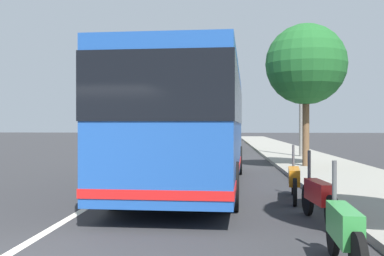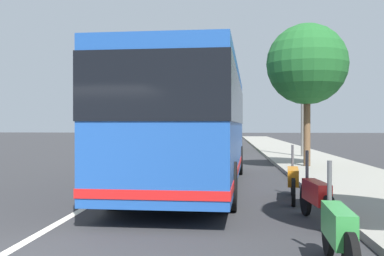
{
  "view_description": "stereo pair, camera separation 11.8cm",
  "coord_description": "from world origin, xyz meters",
  "px_view_note": "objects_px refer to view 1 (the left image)",
  "views": [
    {
      "loc": [
        -4.89,
        -2.89,
        1.72
      ],
      "look_at": [
        9.26,
        -1.88,
        1.65
      ],
      "focal_mm": 43.51,
      "sensor_mm": 36.0,
      "label": 1
    },
    {
      "loc": [
        -4.88,
        -3.0,
        1.72
      ],
      "look_at": [
        9.26,
        -1.88,
        1.65
      ],
      "focal_mm": 43.51,
      "sensor_mm": 36.0,
      "label": 2
    }
  ],
  "objects_px": {
    "coach_bus": "(193,119)",
    "motorcycle_by_tree": "(344,232)",
    "motorcycle_far_end": "(294,180)",
    "car_oncoming": "(223,136)",
    "utility_pole": "(302,91)",
    "car_side_street": "(221,140)",
    "motorcycle_nearest_curb": "(319,197)",
    "roadside_tree_mid_block": "(306,65)"
  },
  "relations": [
    {
      "from": "motorcycle_far_end",
      "to": "motorcycle_nearest_curb",
      "type": "bearing_deg",
      "value": -171.76
    },
    {
      "from": "car_side_street",
      "to": "utility_pole",
      "type": "bearing_deg",
      "value": -147.35
    },
    {
      "from": "car_oncoming",
      "to": "motorcycle_far_end",
      "type": "bearing_deg",
      "value": -177.63
    },
    {
      "from": "motorcycle_by_tree",
      "to": "roadside_tree_mid_block",
      "type": "distance_m",
      "value": 13.63
    },
    {
      "from": "car_oncoming",
      "to": "utility_pole",
      "type": "height_order",
      "value": "utility_pole"
    },
    {
      "from": "car_side_street",
      "to": "utility_pole",
      "type": "relative_size",
      "value": 0.58
    },
    {
      "from": "motorcycle_by_tree",
      "to": "car_oncoming",
      "type": "xyz_separation_m",
      "value": [
        40.61,
        1.6,
        0.2
      ]
    },
    {
      "from": "coach_bus",
      "to": "motorcycle_by_tree",
      "type": "xyz_separation_m",
      "value": [
        -7.44,
        -2.28,
        -1.43
      ]
    },
    {
      "from": "car_side_street",
      "to": "utility_pole",
      "type": "height_order",
      "value": "utility_pole"
    },
    {
      "from": "motorcycle_by_tree",
      "to": "car_side_street",
      "type": "distance_m",
      "value": 26.71
    },
    {
      "from": "motorcycle_far_end",
      "to": "car_side_street",
      "type": "height_order",
      "value": "car_side_street"
    },
    {
      "from": "motorcycle_by_tree",
      "to": "car_side_street",
      "type": "bearing_deg",
      "value": 6.38
    },
    {
      "from": "utility_pole",
      "to": "car_oncoming",
      "type": "bearing_deg",
      "value": 10.91
    },
    {
      "from": "car_side_street",
      "to": "car_oncoming",
      "type": "bearing_deg",
      "value": 3.88
    },
    {
      "from": "coach_bus",
      "to": "car_oncoming",
      "type": "bearing_deg",
      "value": 1.43
    },
    {
      "from": "coach_bus",
      "to": "utility_pole",
      "type": "bearing_deg",
      "value": -20.33
    },
    {
      "from": "motorcycle_far_end",
      "to": "roadside_tree_mid_block",
      "type": "distance_m",
      "value": 8.63
    },
    {
      "from": "car_oncoming",
      "to": "car_side_street",
      "type": "relative_size",
      "value": 0.97
    },
    {
      "from": "motorcycle_nearest_curb",
      "to": "motorcycle_far_end",
      "type": "bearing_deg",
      "value": -3.92
    },
    {
      "from": "car_oncoming",
      "to": "utility_pole",
      "type": "distance_m",
      "value": 22.27
    },
    {
      "from": "coach_bus",
      "to": "roadside_tree_mid_block",
      "type": "height_order",
      "value": "roadside_tree_mid_block"
    },
    {
      "from": "roadside_tree_mid_block",
      "to": "utility_pole",
      "type": "distance_m",
      "value": 6.0
    },
    {
      "from": "motorcycle_nearest_curb",
      "to": "car_oncoming",
      "type": "height_order",
      "value": "car_oncoming"
    },
    {
      "from": "motorcycle_far_end",
      "to": "car_side_street",
      "type": "bearing_deg",
      "value": 11.94
    },
    {
      "from": "coach_bus",
      "to": "motorcycle_nearest_curb",
      "type": "relative_size",
      "value": 5.42
    },
    {
      "from": "coach_bus",
      "to": "utility_pole",
      "type": "height_order",
      "value": "utility_pole"
    },
    {
      "from": "car_oncoming",
      "to": "utility_pole",
      "type": "relative_size",
      "value": 0.57
    },
    {
      "from": "motorcycle_nearest_curb",
      "to": "car_side_street",
      "type": "distance_m",
      "value": 23.94
    },
    {
      "from": "car_side_street",
      "to": "roadside_tree_mid_block",
      "type": "bearing_deg",
      "value": -161.87
    },
    {
      "from": "utility_pole",
      "to": "motorcycle_far_end",
      "type": "bearing_deg",
      "value": 170.09
    },
    {
      "from": "coach_bus",
      "to": "car_oncoming",
      "type": "distance_m",
      "value": 33.21
    },
    {
      "from": "motorcycle_nearest_curb",
      "to": "roadside_tree_mid_block",
      "type": "relative_size",
      "value": 0.36
    },
    {
      "from": "motorcycle_far_end",
      "to": "utility_pole",
      "type": "distance_m",
      "value": 14.11
    },
    {
      "from": "motorcycle_far_end",
      "to": "utility_pole",
      "type": "relative_size",
      "value": 0.32
    },
    {
      "from": "motorcycle_nearest_curb",
      "to": "utility_pole",
      "type": "height_order",
      "value": "utility_pole"
    },
    {
      "from": "car_oncoming",
      "to": "utility_pole",
      "type": "xyz_separation_m",
      "value": [
        -21.69,
        -4.18,
        2.83
      ]
    },
    {
      "from": "coach_bus",
      "to": "motorcycle_far_end",
      "type": "height_order",
      "value": "coach_bus"
    },
    {
      "from": "car_oncoming",
      "to": "roadside_tree_mid_block",
      "type": "bearing_deg",
      "value": -173.57
    },
    {
      "from": "motorcycle_by_tree",
      "to": "car_side_street",
      "type": "height_order",
      "value": "car_side_street"
    },
    {
      "from": "coach_bus",
      "to": "roadside_tree_mid_block",
      "type": "relative_size",
      "value": 1.96
    },
    {
      "from": "coach_bus",
      "to": "motorcycle_by_tree",
      "type": "relative_size",
      "value": 5.4
    },
    {
      "from": "motorcycle_by_tree",
      "to": "motorcycle_far_end",
      "type": "height_order",
      "value": "motorcycle_by_tree"
    }
  ]
}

